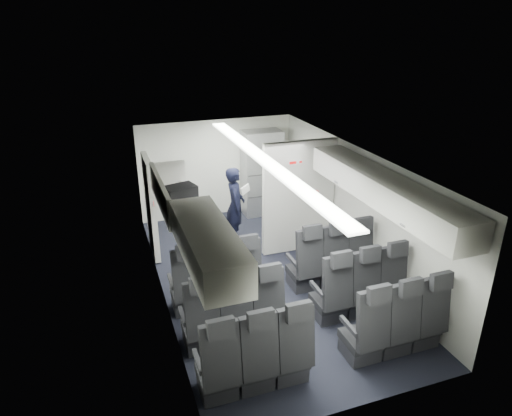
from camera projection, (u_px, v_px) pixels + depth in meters
cabin_shell at (264, 218)px, 7.42m from camera, size 3.41×6.01×2.16m
seat_row_front at (275, 273)px, 7.23m from camera, size 3.33×0.56×1.24m
seat_row_mid at (299, 304)px, 6.45m from camera, size 3.33×0.56×1.24m
seat_row_rear at (329, 343)px, 5.67m from camera, size 3.33×0.56×1.24m
overhead_bin_left_rear at (208, 244)px, 4.97m from camera, size 0.53×1.80×0.40m
overhead_bin_left_front_open at (176, 200)px, 6.52m from camera, size 0.64×1.70×0.72m
overhead_bin_right_rear at (421, 211)px, 5.82m from camera, size 0.53×1.80×0.40m
overhead_bin_right_front at (351, 171)px, 7.35m from camera, size 0.53×1.70×0.40m
bulkhead_partition at (299, 197)px, 8.43m from camera, size 1.40×0.15×2.13m
galley_unit at (262, 173)px, 10.14m from camera, size 0.85×0.52×1.90m
boarding_door at (151, 206)px, 8.33m from camera, size 0.12×1.27×1.86m
flight_attendant at (235, 205)px, 8.86m from camera, size 0.51×0.64×1.54m
carry_on_bag at (181, 194)px, 6.57m from camera, size 0.50×0.41×0.26m
papers at (245, 189)px, 8.75m from camera, size 0.20×0.12×0.15m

